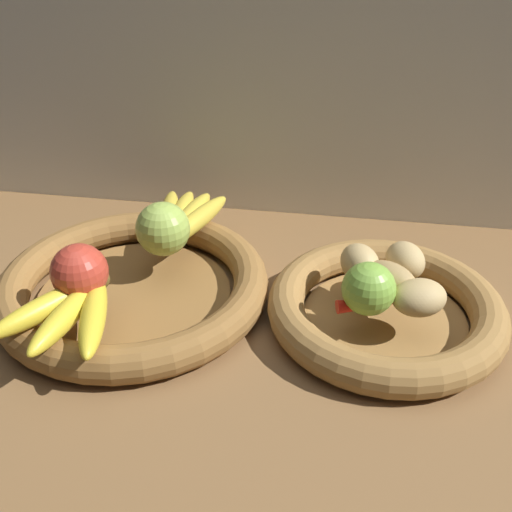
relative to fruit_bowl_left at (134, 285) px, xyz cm
name	(u,v)px	position (x,y,z in cm)	size (l,w,h in cm)	color
ground_plane	(268,316)	(19.02, 0.87, -3.75)	(140.00, 90.00, 3.00)	brown
back_wall	(298,53)	(19.02, 30.87, 25.25)	(140.00, 3.00, 55.00)	silver
fruit_bowl_left	(134,285)	(0.00, 0.00, 0.00)	(37.92, 37.92, 4.87)	brown
fruit_bowl_right	(385,309)	(34.78, 0.00, 0.01)	(31.39, 31.39, 4.87)	olive
apple_green_back	(163,229)	(3.22, 5.22, 6.49)	(7.74, 7.74, 7.74)	#99B74C
apple_red_front	(79,272)	(-4.14, -6.71, 6.26)	(7.28, 7.28, 7.28)	#B73828
banana_bunch_front	(70,311)	(-3.41, -11.93, 4.12)	(15.34, 17.04, 3.01)	gold
banana_bunch_back	(182,220)	(3.82, 12.53, 4.10)	(11.83, 19.02, 2.96)	gold
potato_oblong	(360,263)	(30.90, 3.02, 5.03)	(6.35, 4.88, 4.83)	tan
potato_small	(419,298)	(38.23, -3.45, 4.83)	(6.87, 5.53, 4.42)	tan
potato_large	(390,279)	(34.78, 0.00, 4.84)	(7.52, 4.46, 4.44)	#A38451
potato_back	(405,260)	(36.94, 4.74, 4.97)	(6.29, 4.92, 4.72)	tan
lime_near	(369,289)	(32.00, -4.18, 5.95)	(6.67, 6.67, 6.67)	#7AAD3D
chili_pepper	(378,303)	(33.40, -3.64, 3.50)	(1.77, 1.77, 10.53)	red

